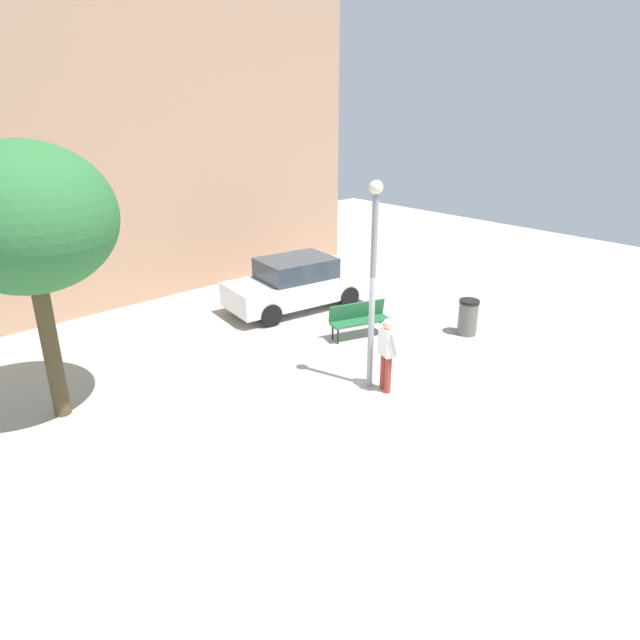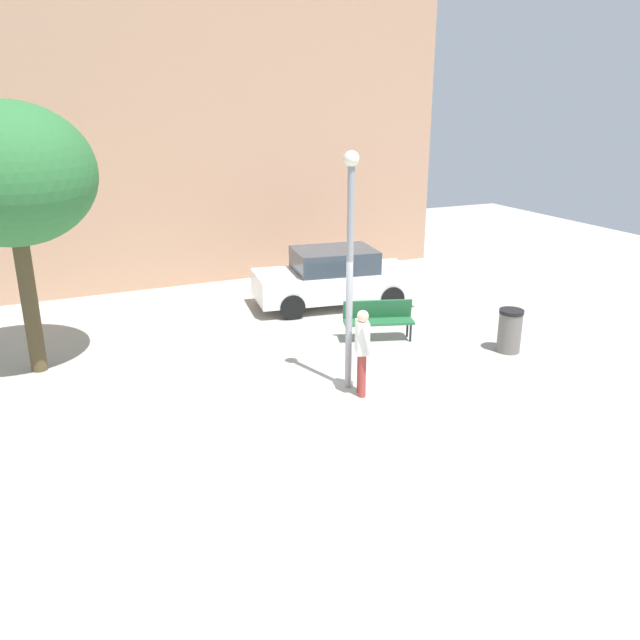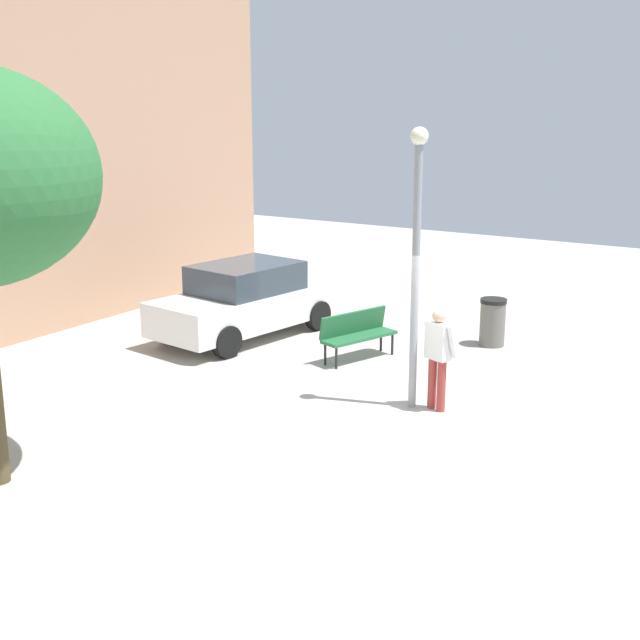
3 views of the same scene
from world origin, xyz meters
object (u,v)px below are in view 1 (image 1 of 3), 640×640
park_bench (359,317)px  plaza_tree (26,220)px  person_by_lamppost (387,350)px  trash_bin (468,317)px  parked_car_white (296,284)px  lamppost (373,270)px

park_bench → plaza_tree: plaza_tree is taller
park_bench → plaza_tree: 8.09m
person_by_lamppost → plaza_tree: plaza_tree is taller
plaza_tree → trash_bin: (9.48, -3.16, -3.44)m
person_by_lamppost → parked_car_white: 5.56m
person_by_lamppost → plaza_tree: bearing=145.7°
lamppost → parked_car_white: lamppost is taller
plaza_tree → parked_car_white: plaza_tree is taller
person_by_lamppost → trash_bin: 4.05m
plaza_tree → trash_bin: plaza_tree is taller
person_by_lamppost → lamppost: bearing=102.0°
parked_car_white → trash_bin: size_ratio=4.56×
person_by_lamppost → park_bench: (1.73, 2.46, -0.42)m
parked_car_white → trash_bin: (2.06, -4.62, -0.29)m
trash_bin → parked_car_white: bearing=114.1°
plaza_tree → trash_bin: 10.57m
lamppost → person_by_lamppost: (0.08, -0.39, -1.68)m
person_by_lamppost → park_bench: bearing=55.0°
lamppost → parked_car_white: 5.54m
parked_car_white → trash_bin: 5.07m
park_bench → parked_car_white: size_ratio=0.38×
lamppost → plaza_tree: 6.51m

